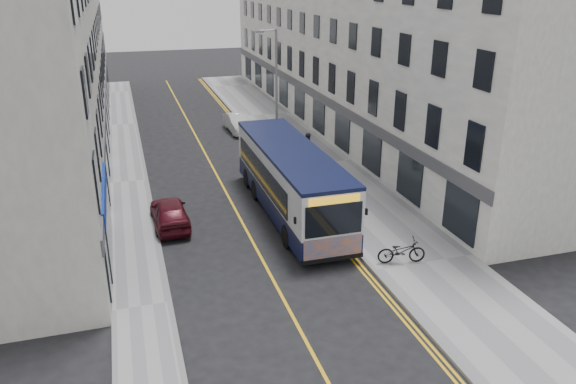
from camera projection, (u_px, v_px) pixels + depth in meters
ground at (269, 272)px, 22.24m from camera, size 140.00×140.00×0.00m
pavement_east at (317, 164)px, 34.58m from camera, size 4.50×64.00×0.12m
pavement_west at (129, 182)px, 31.58m from camera, size 2.00×64.00×0.12m
kerb_east at (282, 167)px, 33.98m from camera, size 0.18×64.00×0.13m
kerb_west at (147, 180)px, 31.84m from camera, size 0.18×64.00×0.13m
road_centre_line at (217, 175)px, 32.93m from camera, size 0.12×64.00×0.01m
road_dbl_yellow_inner at (275, 169)px, 33.88m from camera, size 0.10×64.00×0.01m
road_dbl_yellow_outer at (278, 169)px, 33.94m from camera, size 0.10×64.00×0.01m
terrace_east at (345, 38)px, 41.65m from camera, size 6.00×46.00×13.00m
terrace_west at (50, 48)px, 36.18m from camera, size 6.00×46.00×13.00m
streetlamp at (275, 90)px, 34.23m from camera, size 1.32×0.18×8.00m
city_bus at (291, 179)px, 26.98m from camera, size 2.69×11.53×3.35m
bicycle at (401, 251)px, 22.56m from camera, size 2.05×1.04×1.03m
pedestrian_near at (320, 164)px, 31.49m from camera, size 0.71×0.51×1.82m
pedestrian_far at (309, 147)px, 34.52m from camera, size 0.91×0.72×1.81m
car_white at (238, 123)px, 41.53m from camera, size 1.59×4.07×1.32m
car_maroon at (170, 213)px, 26.06m from camera, size 1.71×4.01×1.35m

